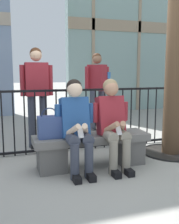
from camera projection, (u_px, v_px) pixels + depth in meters
ground_plane at (92, 166)px, 3.67m from camera, size 60.00×60.00×0.00m
stone_bench at (92, 147)px, 3.63m from camera, size 1.60×0.44×0.45m
seated_person_with_phone at (76, 123)px, 3.38m from camera, size 0.52×0.66×1.21m
seated_person_companion at (113, 121)px, 3.53m from camera, size 0.52×0.66×1.21m
handbag_on_bench at (50, 127)px, 3.39m from camera, size 0.30×0.17×0.40m
bystander_at_railing at (37, 90)px, 4.48m from camera, size 0.55×0.27×1.71m
bystander_further_back at (97, 86)px, 5.76m from camera, size 0.55×0.43×1.71m
plaza_railing at (76, 120)px, 4.34m from camera, size 7.71×0.04×1.03m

